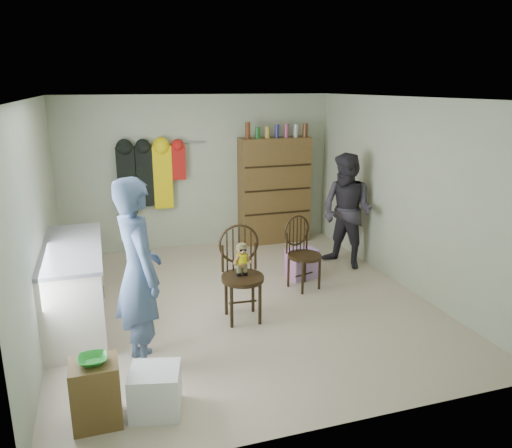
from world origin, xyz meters
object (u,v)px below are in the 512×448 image
object	(u,v)px
counter	(75,286)
chair_front	(241,268)
dresser	(274,190)
chair_far	(302,250)

from	to	relation	value
counter	chair_front	world-z (taller)	chair_front
chair_front	dresser	world-z (taller)	dresser
counter	dresser	xyz separation A→B (m)	(3.20, 2.30, 0.44)
chair_front	chair_far	size ratio (longest dim) A/B	1.13
chair_front	chair_far	bearing A→B (deg)	35.97
chair_far	dresser	xyz separation A→B (m)	(0.35, 2.06, 0.39)
counter	dresser	world-z (taller)	dresser
counter	chair_front	distance (m)	1.88
counter	chair_far	world-z (taller)	chair_far
counter	chair_far	distance (m)	2.86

